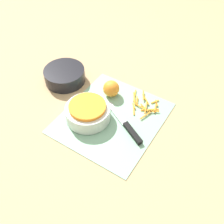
{
  "coord_description": "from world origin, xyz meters",
  "views": [
    {
      "loc": [
        -0.58,
        -0.37,
        0.8
      ],
      "look_at": [
        0.0,
        0.0,
        0.04
      ],
      "focal_mm": 42.0,
      "sensor_mm": 36.0,
      "label": 1
    }
  ],
  "objects_px": {
    "knife": "(129,129)",
    "bowl_speckled": "(88,112)",
    "orange_left": "(111,89)",
    "bowl_dark": "(65,75)"
  },
  "relations": [
    {
      "from": "knife",
      "to": "bowl_speckled",
      "type": "bearing_deg",
      "value": 39.38
    },
    {
      "from": "knife",
      "to": "orange_left",
      "type": "distance_m",
      "value": 0.21
    },
    {
      "from": "knife",
      "to": "orange_left",
      "type": "xyz_separation_m",
      "value": [
        0.13,
        0.16,
        0.03
      ]
    },
    {
      "from": "bowl_speckled",
      "to": "orange_left",
      "type": "distance_m",
      "value": 0.16
    },
    {
      "from": "bowl_dark",
      "to": "orange_left",
      "type": "xyz_separation_m",
      "value": [
        0.03,
        -0.23,
        0.01
      ]
    },
    {
      "from": "knife",
      "to": "bowl_dark",
      "type": "bearing_deg",
      "value": 14.26
    },
    {
      "from": "bowl_speckled",
      "to": "knife",
      "type": "xyz_separation_m",
      "value": [
        0.03,
        -0.17,
        -0.03
      ]
    },
    {
      "from": "bowl_speckled",
      "to": "orange_left",
      "type": "bearing_deg",
      "value": -1.89
    },
    {
      "from": "bowl_dark",
      "to": "knife",
      "type": "bearing_deg",
      "value": -103.95
    },
    {
      "from": "bowl_speckled",
      "to": "bowl_dark",
      "type": "height_order",
      "value": "bowl_speckled"
    }
  ]
}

